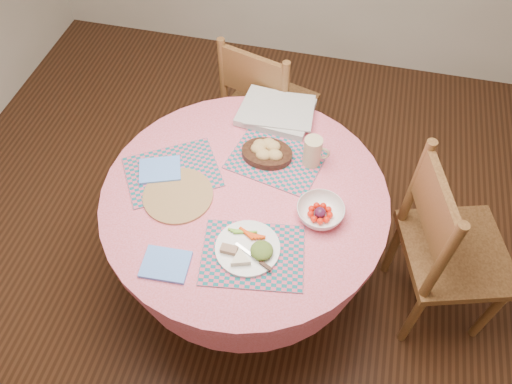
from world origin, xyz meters
TOP-DOWN VIEW (x-y plane):
  - ground at (0.00, 0.00)m, footprint 4.00×4.00m
  - dining_table at (0.00, 0.00)m, footprint 1.24×1.24m
  - chair_right at (0.90, 0.07)m, footprint 0.57×0.59m
  - chair_back at (-0.09, 0.82)m, footprint 0.55×0.53m
  - placemat_front at (0.11, -0.28)m, footprint 0.44×0.36m
  - placemat_left at (-0.34, 0.04)m, footprint 0.50×0.47m
  - placemat_back at (0.09, 0.22)m, footprint 0.45×0.38m
  - wicker_trivet at (-0.27, -0.08)m, footprint 0.30×0.30m
  - napkin_near at (-0.21, -0.40)m, footprint 0.19×0.15m
  - napkin_far at (-0.39, 0.03)m, footprint 0.22×0.19m
  - dinner_plate at (0.09, -0.27)m, footprint 0.26×0.26m
  - bread_bowl at (0.04, 0.23)m, footprint 0.23×0.23m
  - latte_mug at (0.25, 0.24)m, footprint 0.12×0.08m
  - fruit_bowl at (0.33, -0.04)m, footprint 0.20×0.20m
  - newspaper_stack at (0.03, 0.50)m, footprint 0.37×0.30m

SIDE VIEW (x-z plane):
  - ground at x=0.00m, z-range 0.00..0.00m
  - chair_back at x=-0.09m, z-range 0.02..0.98m
  - chair_right at x=0.90m, z-range 0.02..1.05m
  - dining_table at x=0.00m, z-range 0.18..0.93m
  - placemat_front at x=0.11m, z-range 0.75..0.76m
  - placemat_left at x=-0.34m, z-range 0.75..0.76m
  - placemat_back at x=0.09m, z-range 0.75..0.76m
  - wicker_trivet at x=-0.27m, z-range 0.75..0.76m
  - napkin_near at x=-0.21m, z-range 0.75..0.76m
  - napkin_far at x=-0.39m, z-range 0.76..0.77m
  - dinner_plate at x=0.09m, z-range 0.75..0.80m
  - newspaper_stack at x=0.03m, z-range 0.76..0.80m
  - fruit_bowl at x=0.33m, z-range 0.75..0.81m
  - bread_bowl at x=0.04m, z-range 0.75..0.83m
  - latte_mug at x=0.25m, z-range 0.76..0.90m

